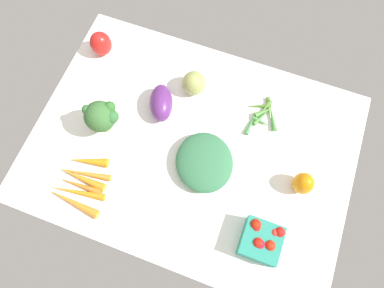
# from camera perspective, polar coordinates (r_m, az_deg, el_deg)

# --- Properties ---
(tablecloth) EXTENTS (1.04, 0.76, 0.02)m
(tablecloth) POSITION_cam_1_polar(r_m,az_deg,el_deg) (1.14, 0.00, -0.52)
(tablecloth) COLOR white
(tablecloth) RESTS_ON ground
(broccoli_head) EXTENTS (0.11, 0.10, 0.14)m
(broccoli_head) POSITION_cam_1_polar(r_m,az_deg,el_deg) (1.11, -14.77, 4.42)
(broccoli_head) COLOR #95BA78
(broccoli_head) RESTS_ON tablecloth
(eggplant) EXTENTS (0.12, 0.15, 0.08)m
(eggplant) POSITION_cam_1_polar(r_m,az_deg,el_deg) (1.16, -5.11, 6.79)
(eggplant) COLOR #5D2972
(eggplant) RESTS_ON tablecloth
(leafy_greens_clump) EXTENTS (0.25, 0.26, 0.06)m
(leafy_greens_clump) POSITION_cam_1_polar(r_m,az_deg,el_deg) (1.08, 2.04, -2.99)
(leafy_greens_clump) COLOR #347149
(leafy_greens_clump) RESTS_ON tablecloth
(okra_pile) EXTENTS (0.13, 0.16, 0.02)m
(okra_pile) POSITION_cam_1_polar(r_m,az_deg,el_deg) (1.19, 11.71, 4.82)
(okra_pile) COLOR #538132
(okra_pile) RESTS_ON tablecloth
(berry_basket) EXTENTS (0.11, 0.11, 0.08)m
(berry_basket) POSITION_cam_1_polar(r_m,az_deg,el_deg) (1.05, 11.39, -15.31)
(berry_basket) COLOR teal
(berry_basket) RESTS_ON tablecloth
(bell_pepper_orange) EXTENTS (0.09, 0.09, 0.09)m
(bell_pepper_orange) POSITION_cam_1_polar(r_m,az_deg,el_deg) (1.10, 17.89, -6.20)
(bell_pepper_orange) COLOR orange
(bell_pepper_orange) RESTS_ON tablecloth
(heirloom_tomato_green) EXTENTS (0.08, 0.08, 0.08)m
(heirloom_tomato_green) POSITION_cam_1_polar(r_m,az_deg,el_deg) (1.18, 0.31, 10.02)
(heirloom_tomato_green) COLOR #98A356
(heirloom_tomato_green) RESTS_ON tablecloth
(carrot_bunch) EXTENTS (0.18, 0.19, 0.03)m
(carrot_bunch) POSITION_cam_1_polar(r_m,az_deg,el_deg) (1.14, -17.94, -6.11)
(carrot_bunch) COLOR orange
(carrot_bunch) RESTS_ON tablecloth
(bell_pepper_red) EXTENTS (0.08, 0.08, 0.09)m
(bell_pepper_red) POSITION_cam_1_polar(r_m,az_deg,el_deg) (1.30, -14.83, 15.73)
(bell_pepper_red) COLOR red
(bell_pepper_red) RESTS_ON tablecloth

